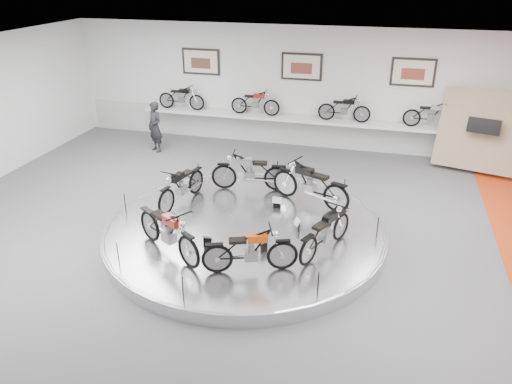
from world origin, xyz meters
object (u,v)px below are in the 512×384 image
(bike_a, at_px, (310,184))
(bike_d, at_px, (168,231))
(bike_e, at_px, (250,250))
(bike_f, at_px, (326,231))
(shelf, at_px, (298,119))
(display_platform, at_px, (245,232))
(bike_c, at_px, (181,185))
(visitor, at_px, (155,127))
(bike_b, at_px, (250,172))

(bike_a, xyz_separation_m, bike_d, (-2.41, -3.08, -0.01))
(bike_e, xyz_separation_m, bike_f, (1.30, 1.11, 0.00))
(shelf, height_order, bike_f, bike_f)
(display_platform, distance_m, bike_c, 2.09)
(shelf, relative_size, bike_f, 6.85)
(bike_e, relative_size, visitor, 0.95)
(display_platform, bearing_deg, bike_f, -17.89)
(bike_c, height_order, visitor, visitor)
(bike_d, relative_size, bike_f, 1.12)
(bike_c, relative_size, bike_d, 0.92)
(bike_a, bearing_deg, bike_e, 101.04)
(bike_c, bearing_deg, display_platform, 78.83)
(shelf, relative_size, visitor, 6.54)
(display_platform, bearing_deg, bike_b, 102.25)
(bike_f, distance_m, visitor, 8.42)
(bike_a, bearing_deg, bike_f, 129.31)
(shelf, bearing_deg, bike_e, -85.69)
(bike_e, bearing_deg, bike_a, 58.68)
(visitor, bearing_deg, shelf, 51.07)
(bike_b, bearing_deg, bike_e, 95.59)
(bike_b, height_order, bike_d, bike_d)
(bike_a, relative_size, bike_c, 1.11)
(display_platform, relative_size, bike_e, 4.01)
(bike_b, bearing_deg, visitor, -44.97)
(bike_e, height_order, bike_f, bike_f)
(shelf, height_order, visitor, visitor)
(bike_e, bearing_deg, visitor, 107.40)
(bike_b, bearing_deg, bike_d, 67.87)
(display_platform, xyz_separation_m, bike_c, (-1.85, 0.74, 0.64))
(shelf, distance_m, bike_b, 4.44)
(bike_d, bearing_deg, bike_c, 138.87)
(display_platform, height_order, visitor, visitor)
(bike_c, bearing_deg, bike_e, 55.64)
(display_platform, xyz_separation_m, bike_b, (-0.43, 1.98, 0.66))
(display_platform, bearing_deg, bike_a, 51.53)
(bike_d, distance_m, bike_e, 1.80)
(shelf, bearing_deg, visitor, -160.77)
(display_platform, bearing_deg, shelf, 90.00)
(display_platform, xyz_separation_m, bike_a, (1.23, 1.55, 0.69))
(bike_a, height_order, bike_c, bike_a)
(bike_b, height_order, bike_f, bike_b)
(shelf, height_order, bike_d, bike_d)
(bike_b, xyz_separation_m, bike_d, (-0.75, -3.51, 0.01))
(bike_b, xyz_separation_m, bike_f, (2.34, -2.60, -0.04))
(bike_a, distance_m, bike_e, 3.33)
(bike_b, distance_m, bike_c, 1.88)
(bike_d, bearing_deg, visitor, 150.14)
(bike_a, height_order, bike_d, bike_a)
(shelf, distance_m, visitor, 4.78)
(visitor, bearing_deg, display_platform, -15.09)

